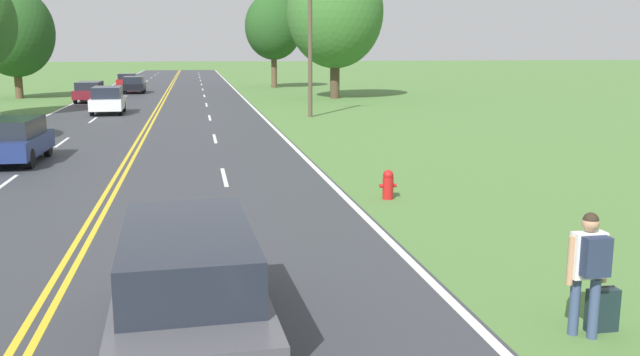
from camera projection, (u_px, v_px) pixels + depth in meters
The scene contains 13 objects.
hitchhiker_person at pixel (589, 262), 8.96m from camera, with size 0.59×0.42×1.73m.
suitcase at pixel (602, 310), 9.32m from camera, with size 0.45×0.17×0.65m.
fire_hydrant at pixel (388, 184), 17.50m from camera, with size 0.44×0.28×0.77m.
utility_pole_midground at pixel (310, 41), 37.70m from camera, with size 1.80×0.24×8.20m.
tree_behind_sign at pixel (274, 27), 65.77m from camera, with size 5.59×5.59×9.14m.
tree_right_cluster at pixel (335, 12), 51.51m from camera, with size 7.36×7.36×10.78m.
tree_far_back at pixel (14, 32), 51.71m from camera, with size 5.92×5.92×8.46m.
car_dark_grey_van_nearest at pixel (189, 282), 8.84m from camera, with size 2.02×4.83×1.58m.
car_dark_blue_suv_approaching at pixel (11, 139), 22.92m from camera, with size 2.02×4.19×1.52m.
car_white_van_mid_near at pixel (108, 99), 40.15m from camera, with size 1.90×4.02×1.61m.
car_maroon_hatchback_mid_far at pixel (90, 91), 48.84m from camera, with size 1.87×4.23×1.48m.
car_black_hatchback_receding at pixel (134, 84), 58.75m from camera, with size 1.88×3.96×1.44m.
car_red_sedan_distant at pixel (128, 81), 64.19m from camera, with size 1.85×4.01×1.48m.
Camera 1 is at (2.32, -3.81, 3.85)m, focal length 38.00 mm.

